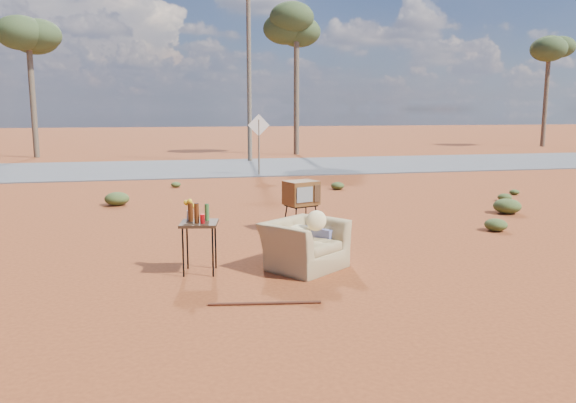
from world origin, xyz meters
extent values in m
plane|color=brown|center=(0.00, 0.00, 0.00)|extent=(140.00, 140.00, 0.00)
cube|color=#565659|center=(0.00, 15.00, 0.02)|extent=(140.00, 7.00, 0.04)
imported|color=#987F52|center=(0.19, 0.06, 0.48)|extent=(1.31, 1.23, 0.96)
ellipsoid|color=#FCE39A|center=(0.11, 0.07, 0.56)|extent=(0.35, 0.35, 0.20)
ellipsoid|color=#FCE39A|center=(0.34, -0.06, 0.74)|extent=(0.31, 0.15, 0.31)
cube|color=navy|center=(0.54, 0.45, 0.28)|extent=(0.80, 0.85, 0.56)
cube|color=black|center=(0.79, 2.73, 0.49)|extent=(0.65, 0.57, 0.03)
cylinder|color=black|center=(0.62, 2.46, 0.24)|extent=(0.03, 0.03, 0.49)
cylinder|color=black|center=(1.09, 2.63, 0.24)|extent=(0.03, 0.03, 0.49)
cylinder|color=black|center=(0.49, 2.82, 0.24)|extent=(0.03, 0.03, 0.49)
cylinder|color=black|center=(0.96, 2.99, 0.24)|extent=(0.03, 0.03, 0.49)
cube|color=brown|center=(0.79, 2.73, 0.74)|extent=(0.73, 0.65, 0.47)
cube|color=slate|center=(0.80, 2.47, 0.74)|extent=(0.35, 0.14, 0.29)
cube|color=#472D19|center=(1.07, 2.57, 0.74)|extent=(0.14, 0.07, 0.33)
cube|color=#382414|center=(-1.35, 0.17, 0.73)|extent=(0.61, 0.61, 0.04)
cylinder|color=black|center=(-1.60, 0.00, 0.37)|extent=(0.03, 0.03, 0.73)
cylinder|color=black|center=(-1.19, -0.07, 0.37)|extent=(0.03, 0.03, 0.73)
cylinder|color=black|center=(-1.52, 0.42, 0.37)|extent=(0.03, 0.03, 0.73)
cylinder|color=black|center=(-1.11, 0.34, 0.37)|extent=(0.03, 0.03, 0.73)
cylinder|color=#441D0B|center=(-1.47, 0.25, 0.89)|extent=(0.07, 0.07, 0.27)
cylinder|color=#441D0B|center=(-1.39, 0.09, 0.90)|extent=(0.07, 0.07, 0.29)
cylinder|color=#2F5F28|center=(-1.23, 0.26, 0.88)|extent=(0.06, 0.06, 0.25)
cylinder|color=red|center=(-1.31, 0.06, 0.82)|extent=(0.07, 0.07, 0.14)
cylinder|color=silver|center=(-1.48, 0.35, 0.83)|extent=(0.08, 0.08, 0.15)
ellipsoid|color=gold|center=(-1.48, 0.35, 0.99)|extent=(0.17, 0.17, 0.13)
cylinder|color=#512215|center=(-0.67, -1.38, 0.02)|extent=(1.37, 0.25, 0.04)
cylinder|color=brown|center=(1.50, 12.00, 1.00)|extent=(0.06, 0.06, 2.00)
cube|color=silver|center=(1.50, 12.00, 1.80)|extent=(0.78, 0.04, 0.78)
cylinder|color=brown|center=(-8.00, 22.00, 3.00)|extent=(0.28, 0.28, 6.00)
ellipsoid|color=#3C4E28|center=(-8.00, 22.00, 5.50)|extent=(3.20, 3.20, 2.20)
cylinder|color=brown|center=(5.00, 21.00, 3.50)|extent=(0.28, 0.28, 7.00)
ellipsoid|color=#3C4E28|center=(5.00, 21.00, 6.50)|extent=(3.20, 3.20, 2.20)
cylinder|color=brown|center=(22.00, 24.00, 3.25)|extent=(0.28, 0.28, 6.50)
ellipsoid|color=#3C4E28|center=(22.00, 24.00, 6.00)|extent=(3.20, 3.20, 2.20)
cylinder|color=brown|center=(2.00, 17.50, 4.00)|extent=(0.20, 0.20, 8.00)
ellipsoid|color=#475826|center=(4.50, 1.80, 0.12)|extent=(0.44, 0.44, 0.24)
ellipsoid|color=#475826|center=(-3.00, 6.50, 0.17)|extent=(0.60, 0.60, 0.33)
ellipsoid|color=#475826|center=(6.80, 5.00, 0.10)|extent=(0.36, 0.36, 0.20)
ellipsoid|color=#475826|center=(3.20, 8.00, 0.11)|extent=(0.40, 0.40, 0.22)
ellipsoid|color=#475826|center=(-1.50, 9.50, 0.08)|extent=(0.30, 0.30, 0.17)
camera|label=1|loc=(-1.81, -7.85, 2.36)|focal=35.00mm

